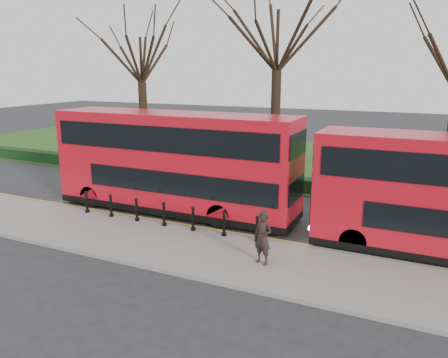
% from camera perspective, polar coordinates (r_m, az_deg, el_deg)
% --- Properties ---
extents(ground, '(120.00, 120.00, 0.00)m').
position_cam_1_polar(ground, '(20.62, -7.81, -4.89)').
color(ground, '#28282B').
rests_on(ground, ground).
extents(pavement, '(60.00, 4.00, 0.15)m').
position_cam_1_polar(pavement, '(18.31, -12.90, -7.37)').
color(pavement, gray).
rests_on(pavement, ground).
extents(kerb, '(60.00, 0.25, 0.16)m').
position_cam_1_polar(kerb, '(19.81, -9.38, -5.52)').
color(kerb, slate).
rests_on(kerb, ground).
extents(grass_verge, '(60.00, 18.00, 0.06)m').
position_cam_1_polar(grass_verge, '(33.77, 5.99, 2.67)').
color(grass_verge, '#2C4C19').
rests_on(grass_verge, ground).
extents(hedge, '(60.00, 0.90, 0.80)m').
position_cam_1_polar(hedge, '(26.24, 0.15, 0.27)').
color(hedge, black).
rests_on(hedge, ground).
extents(yellow_line_outer, '(60.00, 0.10, 0.01)m').
position_cam_1_polar(yellow_line_outer, '(20.07, -8.89, -5.45)').
color(yellow_line_outer, yellow).
rests_on(yellow_line_outer, ground).
extents(yellow_line_inner, '(60.00, 0.10, 0.01)m').
position_cam_1_polar(yellow_line_inner, '(20.23, -8.57, -5.29)').
color(yellow_line_inner, yellow).
rests_on(yellow_line_inner, ground).
extents(tree_left, '(6.76, 6.76, 10.57)m').
position_cam_1_polar(tree_left, '(32.31, -10.82, 15.64)').
color(tree_left, black).
rests_on(tree_left, ground).
extents(tree_mid, '(7.72, 7.72, 12.06)m').
position_cam_1_polar(tree_mid, '(27.82, 7.03, 18.33)').
color(tree_mid, black).
rests_on(tree_mid, ground).
extents(bollard_row, '(8.65, 0.15, 1.00)m').
position_cam_1_polar(bollard_row, '(18.89, -7.84, -4.60)').
color(bollard_row, black).
rests_on(bollard_row, pavement).
extents(bus_lead, '(11.88, 2.73, 4.73)m').
position_cam_1_polar(bus_lead, '(20.73, -6.51, 2.08)').
color(bus_lead, red).
rests_on(bus_lead, ground).
extents(pedestrian, '(0.80, 0.65, 1.90)m').
position_cam_1_polar(pedestrian, '(15.06, 5.09, -7.63)').
color(pedestrian, black).
rests_on(pedestrian, pavement).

